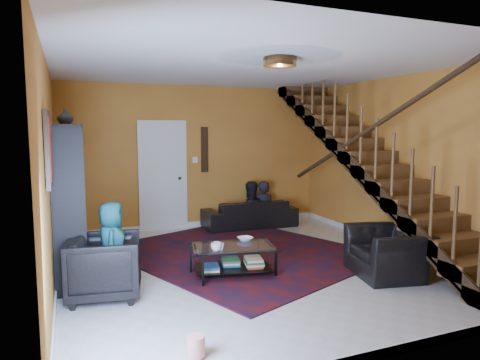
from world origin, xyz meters
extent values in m
plane|color=beige|center=(0.00, 0.00, 0.00)|extent=(5.50, 5.50, 0.00)
plane|color=orange|center=(0.00, 2.75, 1.40)|extent=(5.20, 0.00, 5.20)
plane|color=orange|center=(0.00, -2.75, 1.40)|extent=(5.20, 0.00, 5.20)
plane|color=orange|center=(-2.60, 0.00, 1.40)|extent=(0.00, 5.50, 5.50)
plane|color=orange|center=(2.60, 0.00, 1.40)|extent=(0.00, 5.50, 5.50)
plane|color=white|center=(0.00, 0.00, 2.80)|extent=(5.50, 5.50, 0.00)
cube|color=silver|center=(0.00, 2.74, 0.05)|extent=(5.20, 0.02, 0.10)
cube|color=silver|center=(-2.59, 0.00, 0.05)|extent=(0.02, 5.50, 0.10)
cube|color=orange|center=(2.12, 0.00, 1.32)|extent=(0.95, 4.92, 2.83)
cube|color=black|center=(1.67, 0.00, 1.40)|extent=(0.04, 5.02, 3.02)
cylinder|color=black|center=(1.70, 0.00, 1.85)|extent=(0.07, 4.20, 2.44)
cube|color=black|center=(-2.41, 0.60, 1.00)|extent=(0.35, 1.80, 2.00)
cube|color=black|center=(-2.41, 0.60, 0.40)|extent=(0.35, 1.72, 0.03)
cube|color=black|center=(-2.41, 0.60, 1.16)|extent=(0.35, 1.72, 0.03)
cube|color=silver|center=(-0.70, 2.73, 1.02)|extent=(0.82, 0.05, 2.05)
cube|color=maroon|center=(-2.57, -0.90, 1.75)|extent=(0.04, 0.74, 0.74)
cube|color=black|center=(0.15, 2.73, 1.55)|extent=(0.14, 0.03, 0.90)
cylinder|color=#3F2814|center=(0.00, -0.80, 2.74)|extent=(0.40, 0.40, 0.10)
cube|color=#420C0B|center=(0.09, 0.65, 0.01)|extent=(4.31, 4.57, 0.02)
imported|color=black|center=(0.95, 2.30, 0.27)|extent=(1.87, 0.76, 0.54)
imported|color=black|center=(-2.05, -0.45, 0.37)|extent=(0.92, 0.90, 0.73)
imported|color=black|center=(1.50, -1.07, 0.32)|extent=(1.03, 1.12, 0.63)
imported|color=black|center=(1.26, 2.35, 0.23)|extent=(0.54, 0.39, 1.36)
imported|color=black|center=(0.97, 2.35, 0.23)|extent=(0.67, 0.53, 1.37)
imported|color=#1B5E66|center=(-1.95, -0.23, 0.54)|extent=(0.41, 0.57, 1.08)
cube|color=black|center=(-0.91, -0.57, 0.20)|extent=(0.04, 0.04, 0.40)
cube|color=black|center=(0.09, -0.57, 0.20)|extent=(0.04, 0.04, 0.40)
cube|color=black|center=(-0.91, -0.01, 0.20)|extent=(0.04, 0.04, 0.40)
cube|color=black|center=(0.09, -0.01, 0.20)|extent=(0.04, 0.04, 0.40)
cube|color=black|center=(-0.41, -0.29, 0.11)|extent=(1.10, 0.77, 0.02)
cube|color=silver|center=(-0.41, -0.29, 0.40)|extent=(1.17, 0.84, 0.02)
imported|color=#999999|center=(-0.69, -0.44, 0.46)|extent=(0.14, 0.14, 0.11)
imported|color=#999999|center=(-0.63, -0.43, 0.45)|extent=(0.10, 0.10, 0.09)
imported|color=#999999|center=(-0.16, -0.12, 0.43)|extent=(0.24, 0.24, 0.05)
imported|color=#999999|center=(-2.41, 0.10, 2.10)|extent=(0.18, 0.18, 0.19)
cylinder|color=red|center=(-1.46, -2.13, 0.11)|extent=(0.21, 0.21, 0.18)
camera|label=1|loc=(-2.40, -5.46, 1.92)|focal=32.00mm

